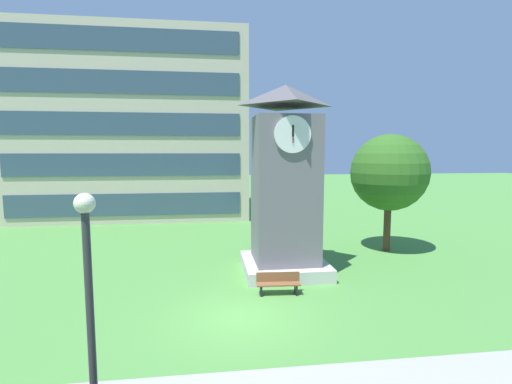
% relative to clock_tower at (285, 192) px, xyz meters
% --- Properties ---
extents(ground_plane, '(160.00, 160.00, 0.00)m').
position_rel_clock_tower_xyz_m(ground_plane, '(-2.52, -4.72, -3.94)').
color(ground_plane, '#4C893D').
extents(office_building, '(19.86, 11.47, 16.00)m').
position_rel_clock_tower_xyz_m(office_building, '(-10.16, 19.04, 4.06)').
color(office_building, beige).
rests_on(office_building, ground).
extents(clock_tower, '(3.95, 3.95, 8.93)m').
position_rel_clock_tower_xyz_m(clock_tower, '(0.00, 0.00, 0.00)').
color(clock_tower, slate).
rests_on(clock_tower, ground).
extents(park_bench, '(1.83, 0.59, 0.88)m').
position_rel_clock_tower_xyz_m(park_bench, '(-0.82, -2.74, -3.48)').
color(park_bench, brown).
rests_on(park_bench, ground).
extents(street_lamp, '(0.36, 0.36, 5.14)m').
position_rel_clock_tower_xyz_m(street_lamp, '(-5.76, -10.61, -0.69)').
color(street_lamp, '#333338').
rests_on(street_lamp, ground).
extents(tree_near_tower, '(4.45, 4.45, 6.86)m').
position_rel_clock_tower_xyz_m(tree_near_tower, '(6.82, 3.12, 0.68)').
color(tree_near_tower, '#513823').
rests_on(tree_near_tower, ground).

